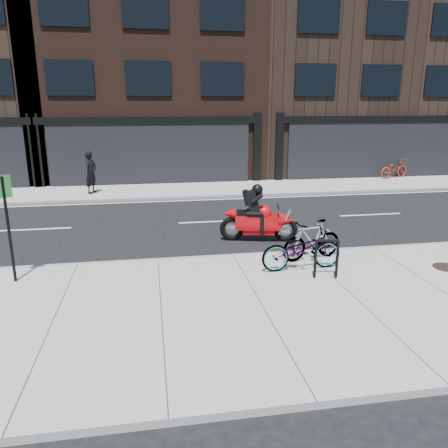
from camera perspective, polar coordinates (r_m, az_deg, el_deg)
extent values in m
plane|color=black|center=(13.55, -0.31, -1.87)|extent=(120.00, 120.00, 0.00)
cube|color=gray|center=(8.96, 4.96, -10.84)|extent=(60.00, 6.00, 0.13)
cube|color=gray|center=(21.00, -3.74, 4.50)|extent=(60.00, 3.50, 0.13)
cube|color=black|center=(27.46, -10.09, 21.92)|extent=(12.00, 10.00, 14.50)
cube|color=black|center=(29.91, 15.11, 19.16)|extent=(12.00, 10.00, 12.50)
cylinder|color=black|center=(10.25, 11.85, -4.52)|extent=(0.06, 0.06, 0.91)
cylinder|color=black|center=(10.36, 14.56, -4.48)|extent=(0.06, 0.06, 0.91)
cylinder|color=black|center=(10.16, 13.37, -2.10)|extent=(0.50, 0.15, 0.06)
imported|color=gray|center=(10.68, 10.09, -3.21)|extent=(2.02, 0.78, 1.05)
imported|color=gray|center=(11.44, 11.43, -2.05)|extent=(1.80, 0.91, 1.04)
torus|color=black|center=(13.29, 7.97, -0.73)|extent=(0.76, 0.32, 0.75)
torus|color=black|center=(13.26, 1.04, -0.63)|extent=(0.76, 0.32, 0.75)
cube|color=#B1080C|center=(13.19, 4.48, 0.26)|extent=(1.42, 0.72, 0.43)
cone|color=#B1080C|center=(13.22, 8.21, 0.49)|extent=(0.61, 0.60, 0.50)
sphere|color=#B1080C|center=(13.12, 5.25, 1.49)|extent=(0.45, 0.45, 0.45)
cube|color=black|center=(13.12, 3.02, 1.43)|extent=(0.68, 0.45, 0.14)
cylinder|color=silver|center=(13.45, 1.79, -0.49)|extent=(0.63, 0.24, 0.10)
cube|color=black|center=(13.03, 3.74, 3.06)|extent=(0.52, 0.50, 0.67)
cube|color=black|center=(13.01, 2.95, 3.46)|extent=(0.33, 0.39, 0.46)
sphere|color=black|center=(12.96, 4.37, 4.52)|extent=(0.33, 0.33, 0.33)
imported|color=black|center=(20.50, -17.00, 6.46)|extent=(0.71, 0.82, 1.89)
imported|color=maroon|center=(25.61, 21.31, 6.76)|extent=(2.07, 1.32, 1.03)
cylinder|color=black|center=(12.12, 27.11, -5.05)|extent=(0.71, 0.71, 0.02)
cylinder|color=black|center=(10.72, -26.29, -0.76)|extent=(0.07, 0.07, 2.40)
cube|color=#1D6521|center=(10.52, -26.92, 4.39)|extent=(0.32, 0.13, 0.49)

